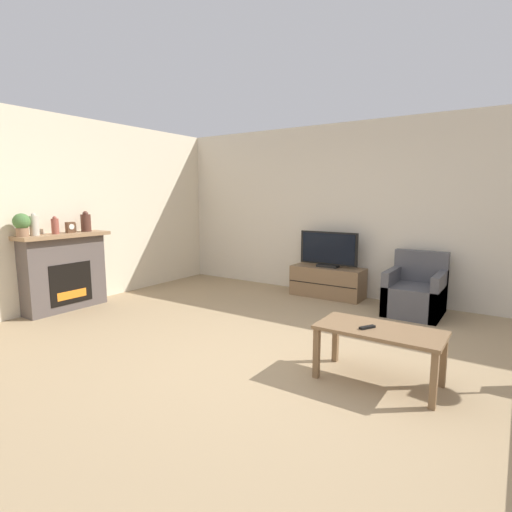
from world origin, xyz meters
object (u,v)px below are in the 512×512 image
(tv_stand, at_px, (328,282))
(mantel_vase_left, at_px, (34,225))
(tv, at_px, (328,251))
(armchair, at_px, (415,294))
(fireplace, at_px, (64,271))
(mantel_clock, at_px, (70,227))
(mantel_vase_right, at_px, (86,222))
(potted_plant, at_px, (22,224))
(mantel_vase_centre_left, at_px, (55,226))
(remote, at_px, (367,327))
(coffee_table, at_px, (379,336))

(tv_stand, bearing_deg, mantel_vase_left, -131.69)
(tv, bearing_deg, armchair, -8.71)
(tv_stand, distance_m, tv, 0.50)
(fireplace, height_order, mantel_clock, mantel_clock)
(mantel_vase_right, distance_m, tv_stand, 3.73)
(potted_plant, distance_m, tv_stand, 4.35)
(mantel_vase_centre_left, distance_m, armchair, 4.94)
(mantel_vase_right, distance_m, mantel_clock, 0.25)
(mantel_vase_centre_left, distance_m, remote, 4.28)
(armchair, bearing_deg, remote, -87.29)
(armchair, bearing_deg, mantel_vase_right, -152.55)
(coffee_table, bearing_deg, remote, -145.43)
(tv_stand, xyz_separation_m, coffee_table, (1.56, -2.50, 0.17))
(mantel_vase_right, height_order, mantel_clock, mantel_vase_right)
(fireplace, height_order, coffee_table, fireplace)
(mantel_vase_centre_left, bearing_deg, coffee_table, 4.04)
(mantel_clock, xyz_separation_m, armchair, (4.10, 2.38, -0.87))
(mantel_vase_centre_left, distance_m, coffee_table, 4.38)
(fireplace, height_order, mantel_vase_left, mantel_vase_left)
(mantel_vase_left, bearing_deg, tv, 48.29)
(mantel_vase_right, bearing_deg, remote, -2.92)
(mantel_vase_left, distance_m, mantel_vase_centre_left, 0.28)
(potted_plant, relative_size, coffee_table, 0.28)
(coffee_table, bearing_deg, fireplace, -177.19)
(coffee_table, bearing_deg, mantel_vase_right, 177.94)
(armchair, xyz_separation_m, coffee_table, (0.20, -2.29, 0.13))
(fireplace, distance_m, mantel_vase_centre_left, 0.64)
(fireplace, bearing_deg, potted_plant, -88.17)
(tv, height_order, coffee_table, tv)
(fireplace, distance_m, tv, 3.87)
(potted_plant, xyz_separation_m, remote, (4.22, 0.67, -0.75))
(armchair, height_order, remote, armchair)
(mantel_clock, bearing_deg, mantel_vase_left, -90.09)
(mantel_vase_left, height_order, mantel_vase_right, mantel_vase_right)
(mantel_vase_left, height_order, tv, mantel_vase_left)
(mantel_vase_right, bearing_deg, tv, 40.50)
(remote, bearing_deg, mantel_vase_centre_left, -146.35)
(mantel_vase_centre_left, xyz_separation_m, potted_plant, (0.00, -0.43, 0.05))
(mantel_vase_centre_left, distance_m, potted_plant, 0.43)
(coffee_table, bearing_deg, armchair, 94.96)
(mantel_vase_centre_left, distance_m, mantel_clock, 0.22)
(potted_plant, height_order, tv_stand, potted_plant)
(mantel_vase_right, relative_size, coffee_table, 0.29)
(tv_stand, relative_size, tv, 1.20)
(tv, xyz_separation_m, coffee_table, (1.56, -2.50, -0.32))
(tv_stand, xyz_separation_m, remote, (1.47, -2.56, 0.25))
(mantel_clock, xyz_separation_m, potted_plant, (-0.00, -0.64, 0.09))
(armchair, bearing_deg, coffee_table, -85.04)
(fireplace, xyz_separation_m, mantel_clock, (0.02, 0.12, 0.60))
(mantel_vase_centre_left, height_order, tv, mantel_vase_centre_left)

